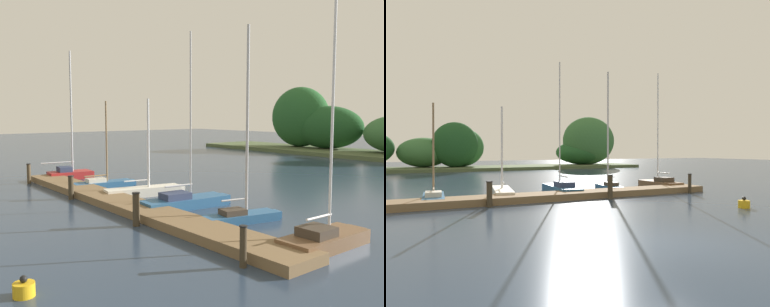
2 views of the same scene
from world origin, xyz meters
The scene contains 12 objects.
ground centered at (0.00, 0.00, 0.00)m, with size 160.00×160.00×0.00m, color #28384C.
dock_pier centered at (0.00, 10.14, 0.17)m, with size 20.87×1.80×0.35m.
far_shore centered at (1.90, 42.22, 2.92)m, with size 51.95×8.33×7.59m.
sailboat_1 centered at (-5.31, 11.94, 0.28)m, with size 1.38×3.82×5.06m.
sailboat_2 centered at (-1.60, 12.52, 0.31)m, with size 1.73×4.42×5.11m.
sailboat_3 centered at (2.00, 12.42, 0.34)m, with size 1.64×4.55×8.00m.
sailboat_4 centered at (5.48, 12.56, 0.47)m, with size 1.57×3.50×7.74m.
sailboat_5 centered at (9.45, 12.32, 0.37)m, with size 1.29×3.63×7.97m.
mooring_piling_1 centered at (-3.17, 9.00, 0.61)m, with size 0.30×0.30×1.20m.
mooring_piling_2 centered at (3.34, 8.90, 0.66)m, with size 0.31×0.31×1.31m.
mooring_piling_3 centered at (9.05, 8.94, 0.61)m, with size 0.23×0.23×1.21m.
channel_buoy_0 centered at (7.18, 3.52, 0.18)m, with size 0.52×0.52×0.52m.
Camera 2 is at (-7.32, -8.28, 2.67)m, focal length 35.00 mm.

